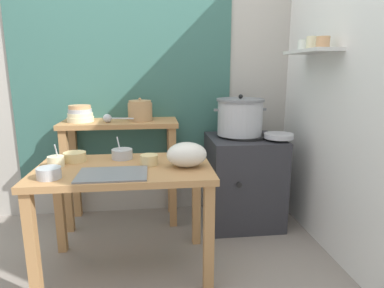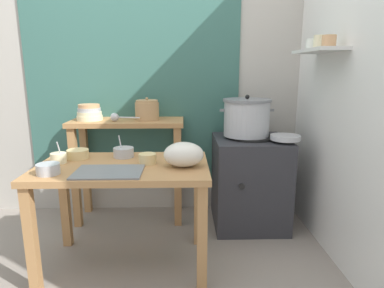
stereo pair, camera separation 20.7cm
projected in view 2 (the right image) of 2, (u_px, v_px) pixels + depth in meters
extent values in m
plane|color=gray|center=(140.00, 271.00, 2.20)|extent=(9.00, 9.00, 0.00)
cube|color=#B2ADA3|center=(161.00, 72.00, 2.99)|extent=(4.40, 0.10, 2.60)
cube|color=#38665B|center=(133.00, 66.00, 2.92)|extent=(1.90, 0.02, 2.10)
cube|color=white|center=(351.00, 73.00, 2.15)|extent=(0.10, 3.20, 2.60)
cube|color=silver|center=(318.00, 51.00, 2.31)|extent=(0.20, 0.56, 0.02)
cylinder|color=tan|center=(329.00, 41.00, 2.14)|extent=(0.09, 0.09, 0.08)
cylinder|color=beige|center=(319.00, 42.00, 2.30)|extent=(0.07, 0.07, 0.09)
cylinder|color=silver|center=(311.00, 44.00, 2.44)|extent=(0.08, 0.08, 0.08)
cube|color=#B27F4C|center=(123.00, 168.00, 2.13)|extent=(1.10, 0.66, 0.04)
cube|color=#B27F4C|center=(31.00, 241.00, 1.92)|extent=(0.06, 0.06, 0.68)
cube|color=#B27F4C|center=(202.00, 239.00, 1.95)|extent=(0.06, 0.06, 0.68)
cube|color=#B27F4C|center=(65.00, 203.00, 2.47)|extent=(0.06, 0.06, 0.68)
cube|color=#B27F4C|center=(198.00, 202.00, 2.49)|extent=(0.06, 0.06, 0.68)
cube|color=#B27F4C|center=(127.00, 122.00, 2.81)|extent=(0.96, 0.40, 0.04)
cube|color=#B27F4C|center=(75.00, 178.00, 2.76)|extent=(0.06, 0.06, 0.86)
cube|color=#B27F4C|center=(178.00, 177.00, 2.78)|extent=(0.06, 0.06, 0.86)
cube|color=#B27F4C|center=(86.00, 168.00, 3.05)|extent=(0.06, 0.06, 0.86)
cube|color=#B27F4C|center=(178.00, 167.00, 3.07)|extent=(0.06, 0.06, 0.86)
cube|color=#2D2D33|center=(249.00, 182.00, 2.82)|extent=(0.60, 0.60, 0.76)
cylinder|color=black|center=(251.00, 137.00, 2.74)|extent=(0.36, 0.36, 0.02)
cylinder|color=black|center=(242.00, 186.00, 2.51)|extent=(0.04, 0.02, 0.04)
cylinder|color=#B7BABF|center=(247.00, 119.00, 2.72)|extent=(0.37, 0.37, 0.29)
cylinder|color=slate|center=(247.00, 100.00, 2.69)|extent=(0.40, 0.40, 0.02)
sphere|color=black|center=(247.00, 97.00, 2.68)|extent=(0.04, 0.04, 0.04)
cube|color=slate|center=(222.00, 110.00, 2.70)|extent=(0.04, 0.02, 0.02)
cube|color=slate|center=(272.00, 110.00, 2.71)|extent=(0.04, 0.02, 0.02)
cylinder|color=tan|center=(147.00, 111.00, 2.80)|extent=(0.20, 0.20, 0.15)
cylinder|color=tan|center=(147.00, 101.00, 2.78)|extent=(0.19, 0.19, 0.02)
sphere|color=tan|center=(147.00, 99.00, 2.78)|extent=(0.02, 0.02, 0.02)
cylinder|color=beige|center=(90.00, 118.00, 2.80)|extent=(0.22, 0.22, 0.04)
cylinder|color=beige|center=(89.00, 113.00, 2.79)|extent=(0.20, 0.20, 0.03)
cylinder|color=#B7BABF|center=(89.00, 110.00, 2.78)|extent=(0.19, 0.19, 0.03)
cylinder|color=tan|center=(89.00, 106.00, 2.77)|extent=(0.18, 0.18, 0.03)
sphere|color=#B7BABF|center=(115.00, 117.00, 2.72)|extent=(0.07, 0.07, 0.07)
cylinder|color=#B7BABF|center=(129.00, 118.00, 2.70)|extent=(0.18, 0.05, 0.01)
cube|color=slate|center=(109.00, 172.00, 1.95)|extent=(0.40, 0.28, 0.01)
ellipsoid|color=silver|center=(184.00, 154.00, 2.06)|extent=(0.25, 0.20, 0.16)
cylinder|color=#B7BABF|center=(285.00, 137.00, 2.58)|extent=(0.24, 0.24, 0.04)
cylinder|color=#E5C684|center=(78.00, 154.00, 2.26)|extent=(0.15, 0.15, 0.06)
cylinder|color=beige|center=(78.00, 151.00, 2.26)|extent=(0.13, 0.13, 0.01)
cylinder|color=#E5C684|center=(147.00, 159.00, 2.14)|extent=(0.11, 0.11, 0.07)
cylinder|color=brown|center=(147.00, 155.00, 2.13)|extent=(0.10, 0.10, 0.01)
cylinder|color=#B7BABF|center=(124.00, 152.00, 2.30)|extent=(0.14, 0.14, 0.07)
cylinder|color=maroon|center=(123.00, 149.00, 2.29)|extent=(0.12, 0.12, 0.01)
cylinder|color=#B7BABF|center=(121.00, 147.00, 2.28)|extent=(0.04, 0.06, 0.15)
cylinder|color=beige|center=(59.00, 158.00, 2.15)|extent=(0.10, 0.10, 0.07)
cylinder|color=brown|center=(58.00, 154.00, 2.15)|extent=(0.09, 0.09, 0.01)
cylinder|color=#B7BABF|center=(60.00, 152.00, 2.14)|extent=(0.02, 0.06, 0.15)
cylinder|color=#B7BABF|center=(48.00, 169.00, 1.92)|extent=(0.13, 0.13, 0.06)
cylinder|color=beige|center=(48.00, 165.00, 1.91)|extent=(0.11, 0.11, 0.01)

